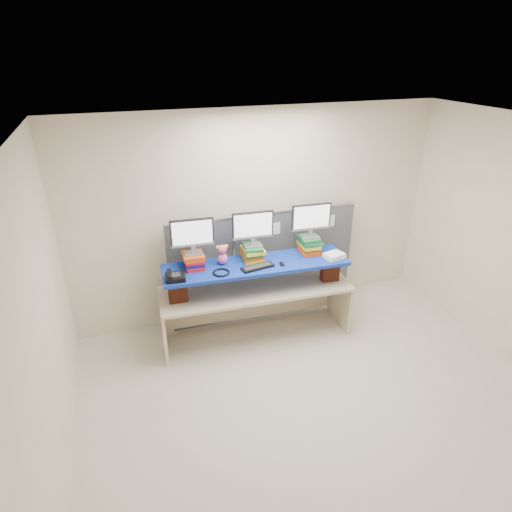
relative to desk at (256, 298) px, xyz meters
name	(u,v)px	position (x,y,z in m)	size (l,w,h in m)	color
room	(331,288)	(0.28, -1.32, 0.82)	(5.00, 4.00, 2.80)	beige
cubicle_partition	(265,265)	(0.28, 0.46, 0.19)	(2.60, 0.06, 1.53)	#434850
desk	(256,298)	(0.00, 0.00, 0.00)	(2.43, 0.87, 0.73)	beige
brick_pier_left	(177,290)	(-0.97, 0.02, 0.30)	(0.22, 0.12, 0.30)	maroon
brick_pier_right	(330,269)	(0.96, -0.12, 0.30)	(0.22, 0.12, 0.30)	maroon
blue_board	(256,265)	(0.00, 0.00, 0.47)	(2.26, 0.56, 0.04)	#0D0B94
book_stack_left	(194,260)	(-0.72, 0.17, 0.57)	(0.26, 0.31, 0.17)	red
book_stack_center	(253,253)	(0.00, 0.12, 0.58)	(0.27, 0.31, 0.18)	yellow
book_stack_right	(309,245)	(0.74, 0.07, 0.60)	(0.27, 0.31, 0.21)	#BA4811
monitor_left	(192,234)	(-0.72, 0.17, 0.90)	(0.50, 0.16, 0.44)	#96969A
monitor_center	(253,227)	(0.00, 0.12, 0.92)	(0.50, 0.16, 0.44)	#96969A
monitor_right	(311,219)	(0.74, 0.07, 0.95)	(0.50, 0.16, 0.44)	#96969A
keyboard	(258,267)	(-0.02, -0.12, 0.50)	(0.41, 0.19, 0.03)	black
mouse	(282,264)	(0.28, -0.14, 0.50)	(0.05, 0.10, 0.03)	black
desk_phone	(175,277)	(-1.00, -0.07, 0.52)	(0.24, 0.22, 0.09)	black
headset	(221,272)	(-0.46, -0.10, 0.50)	(0.20, 0.20, 0.02)	black
plush_toy	(222,254)	(-0.38, 0.12, 0.62)	(0.15, 0.11, 0.25)	#EC5A9C
binder_stack	(334,256)	(0.97, -0.17, 0.52)	(0.28, 0.24, 0.06)	white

